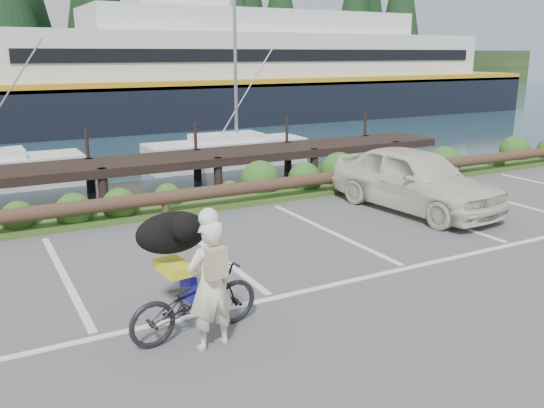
{
  "coord_description": "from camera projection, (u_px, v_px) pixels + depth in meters",
  "views": [
    {
      "loc": [
        -3.81,
        -7.36,
        3.54
      ],
      "look_at": [
        0.62,
        0.8,
        1.1
      ],
      "focal_mm": 38.0,
      "sensor_mm": 36.0,
      "label": 1
    }
  ],
  "objects": [
    {
      "name": "log_rail",
      "position": [
        166.0,
        217.0,
        12.82
      ],
      "size": [
        32.0,
        0.3,
        0.6
      ],
      "primitive_type": null,
      "color": "#443021",
      "rests_on": "ground"
    },
    {
      "name": "parked_car",
      "position": [
        415.0,
        179.0,
        13.24
      ],
      "size": [
        2.16,
        4.46,
        1.47
      ],
      "primitive_type": "imported",
      "rotation": [
        0.0,
        0.0,
        0.1
      ],
      "color": "beige",
      "rests_on": "ground"
    },
    {
      "name": "cyclist",
      "position": [
        210.0,
        285.0,
        6.95
      ],
      "size": [
        0.65,
        0.47,
        1.65
      ],
      "primitive_type": "imported",
      "rotation": [
        0.0,
        0.0,
        3.26
      ],
      "color": "#F0E3CB",
      "rests_on": "ground"
    },
    {
      "name": "bicycle",
      "position": [
        195.0,
        300.0,
        7.37
      ],
      "size": [
        1.87,
        0.85,
        0.95
      ],
      "primitive_type": "imported",
      "rotation": [
        0.0,
        0.0,
        1.69
      ],
      "color": "black",
      "rests_on": "ground"
    },
    {
      "name": "ground",
      "position": [
        261.0,
        289.0,
        8.91
      ],
      "size": [
        72.0,
        72.0,
        0.0
      ],
      "primitive_type": "plane",
      "color": "#4C4D4F"
    },
    {
      "name": "dog",
      "position": [
        172.0,
        233.0,
        7.63
      ],
      "size": [
        0.6,
        1.04,
        0.57
      ],
      "primitive_type": "ellipsoid",
      "rotation": [
        0.0,
        0.0,
        1.69
      ],
      "color": "black",
      "rests_on": "bicycle"
    },
    {
      "name": "vegetation_strip",
      "position": [
        157.0,
        208.0,
        13.4
      ],
      "size": [
        34.0,
        1.6,
        0.1
      ],
      "primitive_type": "cube",
      "color": "#3D5B21",
      "rests_on": "ground"
    }
  ]
}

